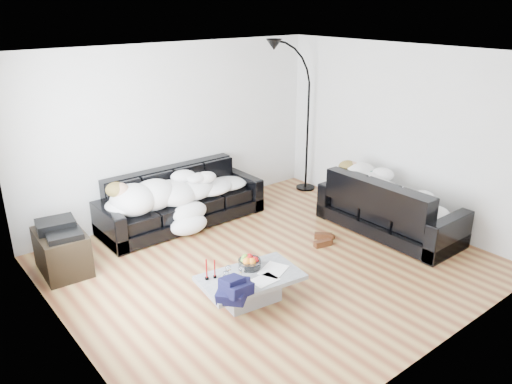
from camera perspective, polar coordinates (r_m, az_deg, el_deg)
ground at (r=6.44m, az=1.69°, el=-8.25°), size 5.00×5.00×0.00m
wall_back at (r=7.69m, az=-9.21°, el=6.87°), size 5.00×0.02×2.60m
wall_left at (r=4.78m, az=-21.64°, el=-3.29°), size 0.02×4.50×2.60m
wall_right at (r=7.71m, az=16.18°, el=6.35°), size 0.02×4.50×2.60m
ceiling at (r=5.64m, az=1.98°, el=15.45°), size 5.00×5.00×0.00m
sofa_back at (r=7.49m, az=-8.49°, el=-0.70°), size 2.47×0.86×0.81m
sofa_right at (r=7.38m, az=15.08°, el=-1.44°), size 0.88×2.05×0.83m
sleeper_back at (r=7.36m, az=-8.39°, el=0.81°), size 2.09×0.72×0.42m
sleeper_right at (r=7.30m, az=15.24°, el=0.15°), size 0.74×1.76×0.43m
teal_cushion at (r=7.59m, az=11.21°, el=1.99°), size 0.42×0.38×0.20m
coffee_table at (r=5.64m, az=-0.64°, el=-10.96°), size 1.19×0.79×0.32m
fruit_bowl at (r=5.67m, az=-0.75°, el=-7.94°), size 0.27×0.27×0.16m
wine_glass_a at (r=5.48m, az=-3.18°, el=-9.10°), size 0.07×0.07×0.16m
wine_glass_b at (r=5.34m, az=-3.46°, el=-9.83°), size 0.09×0.09×0.17m
wine_glass_c at (r=5.45m, az=-1.67°, el=-9.26°), size 0.08×0.08×0.16m
candle_left at (r=5.45m, az=-5.67°, el=-8.81°), size 0.05×0.05×0.24m
candle_right at (r=5.48m, az=-4.74°, el=-8.78°), size 0.05×0.05×0.21m
newspaper_a at (r=5.65m, az=2.00°, el=-8.87°), size 0.40×0.36×0.01m
newspaper_b at (r=5.47m, az=0.99°, el=-10.00°), size 0.30×0.22×0.01m
navy_jacket at (r=5.08m, az=-2.66°, el=-10.46°), size 0.44×0.40×0.19m
shoes at (r=7.01m, az=7.65°, el=-5.41°), size 0.51×0.45×0.10m
av_cabinet at (r=6.61m, az=-21.27°, el=-6.39°), size 0.57×0.79×0.53m
stereo at (r=6.48m, az=-21.65°, el=-3.81°), size 0.49×0.40×0.13m
floor_lamp at (r=8.65m, az=5.93°, el=7.55°), size 0.89×0.53×2.29m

